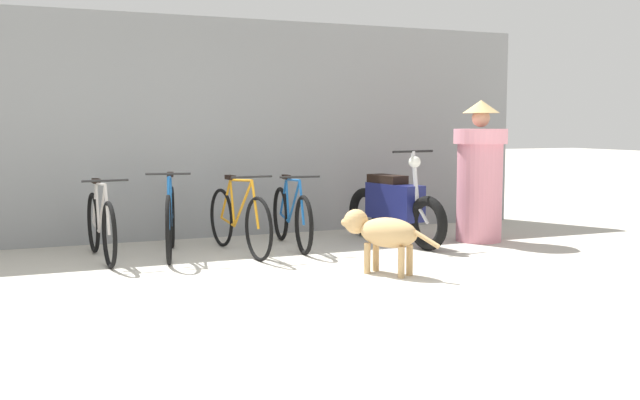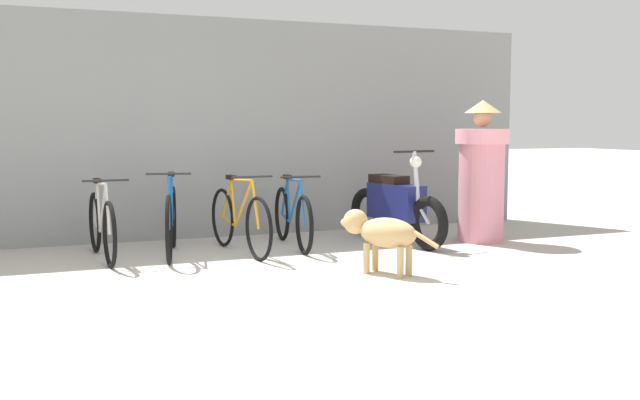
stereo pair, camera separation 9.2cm
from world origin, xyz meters
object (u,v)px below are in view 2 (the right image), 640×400
bicycle_0 (102,226)px  bicycle_2 (239,220)px  motorcycle (396,207)px  bicycle_3 (292,217)px  bicycle_1 (171,220)px  person_in_robes (482,173)px  stray_dog (381,232)px

bicycle_0 → bicycle_2: bicycle_2 is taller
bicycle_0 → motorcycle: (3.40, -0.22, 0.08)m
bicycle_3 → bicycle_0: bearing=-83.5°
bicycle_1 → bicycle_2: 0.74m
bicycle_0 → bicycle_3: 2.15m
bicycle_1 → bicycle_2: bicycle_1 is taller
bicycle_2 → person_in_robes: person_in_robes is taller
bicycle_1 → bicycle_2: bearing=91.0°
bicycle_1 → bicycle_3: bearing=104.4°
bicycle_1 → motorcycle: motorcycle is taller
bicycle_0 → person_in_robes: 4.49m
bicycle_0 → bicycle_1: 0.73m
bicycle_1 → bicycle_3: (1.42, 0.02, -0.03)m
bicycle_0 → motorcycle: motorcycle is taller
person_in_robes → bicycle_3: bearing=13.6°
motorcycle → bicycle_3: bearing=-109.0°
stray_dog → bicycle_2: bearing=-1.1°
bicycle_3 → stray_dog: 1.82m
bicycle_1 → motorcycle: bearing=99.3°
bicycle_0 → motorcycle: size_ratio=0.92×
stray_dog → person_in_robes: size_ratio=0.56×
bicycle_2 → motorcycle: size_ratio=0.95×
stray_dog → motorcycle: bearing=-63.5°
bicycle_3 → stray_dog: bearing=13.8°
bicycle_3 → motorcycle: (1.24, -0.22, 0.09)m
bicycle_2 → bicycle_3: size_ratio=1.02×
motorcycle → bicycle_1: bearing=-103.2°
bicycle_0 → bicycle_2: 1.47m
bicycle_2 → stray_dog: 1.87m
bicycle_3 → person_in_robes: size_ratio=1.01×
bicycle_2 → bicycle_3: 0.72m
bicycle_3 → person_in_robes: person_in_robes is taller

